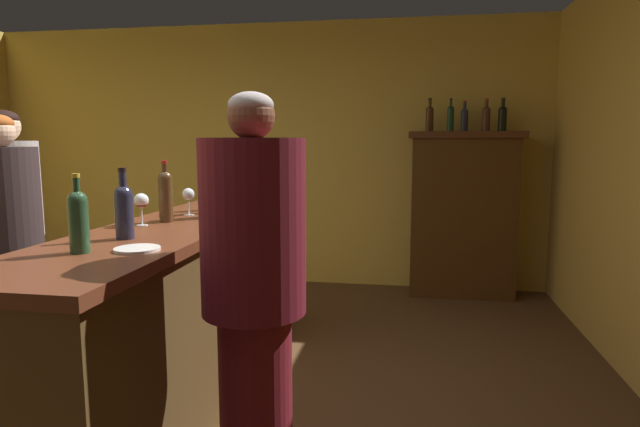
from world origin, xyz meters
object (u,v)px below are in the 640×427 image
at_px(wine_bottle_chardonnay, 124,208).
at_px(display_bottle_midleft, 450,117).
at_px(wine_bottle_rose, 216,188).
at_px(display_bottle_left, 430,117).
at_px(display_bottle_midright, 486,117).
at_px(wine_bottle_syrah, 165,194).
at_px(display_cabinet, 463,211).
at_px(display_bottle_center, 464,118).
at_px(patron_redhead, 6,251).
at_px(bartender, 254,295).
at_px(wine_glass_mid, 188,195).
at_px(wine_bottle_malbec, 261,180).
at_px(wine_glass_spare, 141,202).
at_px(display_bottle_right, 502,117).
at_px(bar_counter, 184,317).
at_px(wine_bottle_riesling, 212,190).
at_px(flower_arrangement, 214,190).
at_px(wine_glass_rear, 228,186).
at_px(patron_in_navy, 11,226).
at_px(cheese_plate, 137,249).
at_px(wine_glass_front, 257,185).
at_px(wine_bottle_pinot, 78,218).

xyz_separation_m(wine_bottle_chardonnay, display_bottle_midleft, (1.58, 3.06, 0.51)).
distance_m(wine_bottle_rose, display_bottle_left, 2.58).
bearing_deg(display_bottle_midright, wine_bottle_syrah, -127.05).
distance_m(display_cabinet, display_bottle_center, 0.87).
relative_size(patron_redhead, bartender, 0.98).
relative_size(display_bottle_center, display_bottle_midright, 0.94).
relative_size(wine_glass_mid, display_bottle_midright, 0.52).
distance_m(wine_bottle_malbec, wine_glass_spare, 1.19).
bearing_deg(display_bottle_right, wine_bottle_rose, -132.09).
relative_size(bar_counter, wine_bottle_riesling, 9.03).
relative_size(wine_bottle_rose, flower_arrangement, 0.98).
bearing_deg(wine_bottle_riesling, wine_glass_rear, 100.10).
relative_size(wine_glass_rear, display_bottle_left, 0.42).
bearing_deg(wine_glass_rear, wine_bottle_chardonnay, -86.68).
distance_m(display_cabinet, wine_bottle_chardonnay, 3.53).
xyz_separation_m(flower_arrangement, patron_in_navy, (-1.54, 0.30, -0.30)).
distance_m(display_cabinet, wine_bottle_riesling, 2.70).
bearing_deg(cheese_plate, wine_bottle_syrah, 107.16).
distance_m(display_bottle_center, patron_in_navy, 3.81).
relative_size(wine_glass_mid, bartender, 0.09).
bearing_deg(display_bottle_right, wine_glass_front, -143.99).
distance_m(wine_glass_rear, wine_glass_spare, 1.26).
relative_size(wine_bottle_malbec, wine_bottle_syrah, 1.04).
distance_m(wine_bottle_pinot, display_bottle_left, 3.68).
xyz_separation_m(wine_bottle_riesling, patron_in_navy, (-1.42, 0.00, -0.27)).
bearing_deg(display_bottle_center, patron_redhead, -135.42).
bearing_deg(flower_arrangement, wine_glass_rear, 104.64).
bearing_deg(wine_bottle_riesling, patron_redhead, -149.80).
height_order(wine_bottle_malbec, display_bottle_midright, display_bottle_midright).
relative_size(wine_bottle_riesling, wine_bottle_chardonnay, 0.96).
height_order(display_bottle_left, display_bottle_midleft, display_bottle_left).
distance_m(wine_bottle_malbec, wine_glass_mid, 0.78).
height_order(display_cabinet, display_bottle_midright, display_bottle_midright).
relative_size(cheese_plate, display_bottle_midright, 0.58).
height_order(wine_bottle_pinot, display_bottle_midleft, display_bottle_midleft).
bearing_deg(cheese_plate, patron_redhead, 149.99).
distance_m(display_bottle_left, bartender, 3.45).
xyz_separation_m(display_bottle_midleft, display_bottle_midright, (0.32, 0.00, -0.00)).
height_order(wine_bottle_malbec, wine_glass_spare, wine_bottle_malbec).
xyz_separation_m(wine_glass_spare, flower_arrangement, (0.25, 0.35, 0.04)).
bearing_deg(wine_bottle_pinot, wine_bottle_malbec, 83.78).
distance_m(wine_bottle_rose, wine_bottle_syrah, 0.42).
relative_size(wine_bottle_pinot, display_bottle_midright, 1.00).
relative_size(wine_bottle_malbec, wine_glass_rear, 2.56).
height_order(display_bottle_left, display_bottle_right, display_bottle_left).
xyz_separation_m(display_bottle_midleft, patron_in_navy, (-2.98, -2.06, -0.79)).
bearing_deg(wine_glass_rear, patron_redhead, -126.41).
height_order(bar_counter, display_bottle_center, display_bottle_center).
xyz_separation_m(wine_bottle_chardonnay, wine_glass_mid, (-0.03, 0.75, -0.02)).
distance_m(display_bottle_right, patron_redhead, 4.08).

